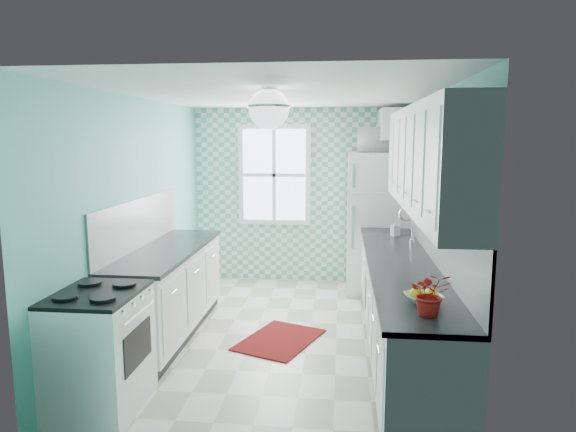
# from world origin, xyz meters

# --- Properties ---
(floor) EXTENTS (3.00, 4.40, 0.02)m
(floor) POSITION_xyz_m (0.00, 0.00, -0.01)
(floor) COLOR white
(floor) RESTS_ON ground
(ceiling) EXTENTS (3.00, 4.40, 0.02)m
(ceiling) POSITION_xyz_m (0.00, 0.00, 2.51)
(ceiling) COLOR white
(ceiling) RESTS_ON wall_back
(wall_back) EXTENTS (3.00, 0.02, 2.50)m
(wall_back) POSITION_xyz_m (0.00, 2.21, 1.25)
(wall_back) COLOR #64C1AD
(wall_back) RESTS_ON floor
(wall_front) EXTENTS (3.00, 0.02, 2.50)m
(wall_front) POSITION_xyz_m (0.00, -2.21, 1.25)
(wall_front) COLOR #64C1AD
(wall_front) RESTS_ON floor
(wall_left) EXTENTS (0.02, 4.40, 2.50)m
(wall_left) POSITION_xyz_m (-1.51, 0.00, 1.25)
(wall_left) COLOR #64C1AD
(wall_left) RESTS_ON floor
(wall_right) EXTENTS (0.02, 4.40, 2.50)m
(wall_right) POSITION_xyz_m (1.51, 0.00, 1.25)
(wall_right) COLOR #64C1AD
(wall_right) RESTS_ON floor
(accent_wall) EXTENTS (3.00, 0.01, 2.50)m
(accent_wall) POSITION_xyz_m (0.00, 2.19, 1.25)
(accent_wall) COLOR #62B39A
(accent_wall) RESTS_ON wall_back
(window) EXTENTS (1.04, 0.05, 1.44)m
(window) POSITION_xyz_m (-0.35, 2.16, 1.55)
(window) COLOR white
(window) RESTS_ON wall_back
(backsplash_right) EXTENTS (0.02, 3.60, 0.51)m
(backsplash_right) POSITION_xyz_m (1.49, -0.40, 1.20)
(backsplash_right) COLOR white
(backsplash_right) RESTS_ON wall_right
(backsplash_left) EXTENTS (0.02, 2.15, 0.51)m
(backsplash_left) POSITION_xyz_m (-1.49, -0.07, 1.20)
(backsplash_left) COLOR white
(backsplash_left) RESTS_ON wall_left
(upper_cabinets_right) EXTENTS (0.33, 3.20, 0.90)m
(upper_cabinets_right) POSITION_xyz_m (1.33, -0.60, 1.90)
(upper_cabinets_right) COLOR white
(upper_cabinets_right) RESTS_ON wall_right
(upper_cabinet_fridge) EXTENTS (0.40, 0.74, 0.40)m
(upper_cabinet_fridge) POSITION_xyz_m (1.30, 1.83, 2.25)
(upper_cabinet_fridge) COLOR white
(upper_cabinet_fridge) RESTS_ON wall_right
(ceiling_light) EXTENTS (0.34, 0.34, 0.35)m
(ceiling_light) POSITION_xyz_m (0.00, -0.80, 2.32)
(ceiling_light) COLOR silver
(ceiling_light) RESTS_ON ceiling
(base_cabinets_right) EXTENTS (0.60, 3.60, 0.90)m
(base_cabinets_right) POSITION_xyz_m (1.20, -0.40, 0.45)
(base_cabinets_right) COLOR white
(base_cabinets_right) RESTS_ON floor
(countertop_right) EXTENTS (0.63, 3.60, 0.04)m
(countertop_right) POSITION_xyz_m (1.19, -0.40, 0.92)
(countertop_right) COLOR black
(countertop_right) RESTS_ON base_cabinets_right
(base_cabinets_left) EXTENTS (0.60, 2.15, 0.90)m
(base_cabinets_left) POSITION_xyz_m (-1.20, -0.07, 0.45)
(base_cabinets_left) COLOR white
(base_cabinets_left) RESTS_ON floor
(countertop_left) EXTENTS (0.63, 2.15, 0.04)m
(countertop_left) POSITION_xyz_m (-1.19, -0.07, 0.92)
(countertop_left) COLOR black
(countertop_left) RESTS_ON base_cabinets_left
(fridge) EXTENTS (0.82, 0.81, 1.89)m
(fridge) POSITION_xyz_m (1.11, 1.78, 0.95)
(fridge) COLOR beige
(fridge) RESTS_ON floor
(stove) EXTENTS (0.61, 0.77, 0.92)m
(stove) POSITION_xyz_m (-1.20, -1.61, 0.48)
(stove) COLOR white
(stove) RESTS_ON floor
(sink) EXTENTS (0.52, 0.44, 0.53)m
(sink) POSITION_xyz_m (1.20, 0.42, 0.93)
(sink) COLOR silver
(sink) RESTS_ON countertop_right
(rug) EXTENTS (0.95, 1.11, 0.01)m
(rug) POSITION_xyz_m (0.00, -0.13, 0.01)
(rug) COLOR #650709
(rug) RESTS_ON floor
(dish_towel) EXTENTS (0.05, 0.23, 0.35)m
(dish_towel) POSITION_xyz_m (0.89, 0.18, 0.48)
(dish_towel) COLOR #5EA5A7
(dish_towel) RESTS_ON base_cabinets_right
(fruit_bowl) EXTENTS (0.32, 0.32, 0.06)m
(fruit_bowl) POSITION_xyz_m (1.20, -1.62, 0.97)
(fruit_bowl) COLOR white
(fruit_bowl) RESTS_ON countertop_right
(potted_plant) EXTENTS (0.26, 0.23, 0.29)m
(potted_plant) POSITION_xyz_m (1.20, -1.87, 1.09)
(potted_plant) COLOR red
(potted_plant) RESTS_ON countertop_right
(soap_bottle) EXTENTS (0.11, 0.11, 0.19)m
(soap_bottle) POSITION_xyz_m (1.25, 0.87, 1.04)
(soap_bottle) COLOR #A2BBCE
(soap_bottle) RESTS_ON countertop_right
(microwave) EXTENTS (0.60, 0.41, 0.33)m
(microwave) POSITION_xyz_m (1.11, 1.78, 2.05)
(microwave) COLOR white
(microwave) RESTS_ON fridge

